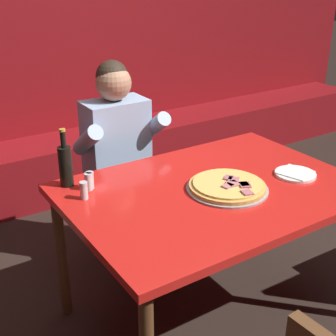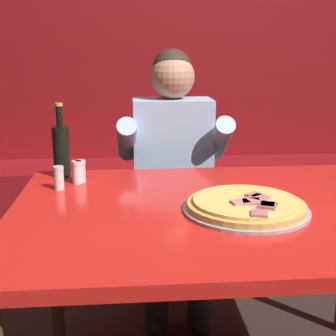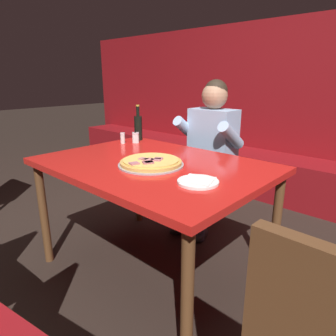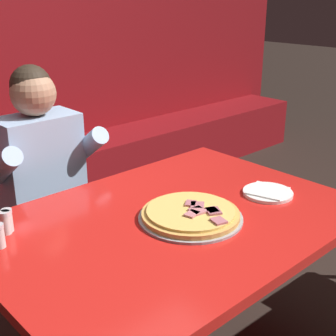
# 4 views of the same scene
# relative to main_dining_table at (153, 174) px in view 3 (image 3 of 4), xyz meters

# --- Properties ---
(ground_plane) EXTENTS (24.00, 24.00, 0.00)m
(ground_plane) POSITION_rel_main_dining_table_xyz_m (0.00, 0.00, -0.70)
(ground_plane) COLOR black
(booth_wall_panel) EXTENTS (6.80, 0.16, 1.90)m
(booth_wall_panel) POSITION_rel_main_dining_table_xyz_m (0.00, 2.18, 0.25)
(booth_wall_panel) COLOR maroon
(booth_wall_panel) RESTS_ON ground_plane
(booth_bench) EXTENTS (6.46, 0.48, 0.46)m
(booth_bench) POSITION_rel_main_dining_table_xyz_m (0.00, 1.86, -0.47)
(booth_bench) COLOR maroon
(booth_bench) RESTS_ON ground_plane
(main_dining_table) EXTENTS (1.41, 1.00, 0.78)m
(main_dining_table) POSITION_rel_main_dining_table_xyz_m (0.00, 0.00, 0.00)
(main_dining_table) COLOR brown
(main_dining_table) RESTS_ON ground_plane
(pizza) EXTENTS (0.40, 0.40, 0.05)m
(pizza) POSITION_rel_main_dining_table_xyz_m (0.04, -0.06, 0.09)
(pizza) COLOR #9E9EA3
(pizza) RESTS_ON main_dining_table
(plate_white_paper) EXTENTS (0.21, 0.21, 0.02)m
(plate_white_paper) POSITION_rel_main_dining_table_xyz_m (0.44, -0.12, 0.08)
(plate_white_paper) COLOR white
(plate_white_paper) RESTS_ON main_dining_table
(beer_bottle) EXTENTS (0.07, 0.07, 0.29)m
(beer_bottle) POSITION_rel_main_dining_table_xyz_m (-0.59, 0.41, 0.19)
(beer_bottle) COLOR black
(beer_bottle) RESTS_ON main_dining_table
(shaker_black_pepper) EXTENTS (0.04, 0.04, 0.09)m
(shaker_black_pepper) POSITION_rel_main_dining_table_xyz_m (-0.50, 0.32, 0.11)
(shaker_black_pepper) COLOR silver
(shaker_black_pepper) RESTS_ON main_dining_table
(shaker_parmesan) EXTENTS (0.04, 0.04, 0.09)m
(shaker_parmesan) POSITION_rel_main_dining_table_xyz_m (-0.52, 0.31, 0.11)
(shaker_parmesan) COLOR silver
(shaker_parmesan) RESTS_ON main_dining_table
(shaker_oregano) EXTENTS (0.04, 0.04, 0.09)m
(shaker_oregano) POSITION_rel_main_dining_table_xyz_m (-0.57, 0.23, 0.11)
(shaker_oregano) COLOR silver
(shaker_oregano) RESTS_ON main_dining_table
(diner_seated_blue_shirt) EXTENTS (0.53, 0.53, 1.27)m
(diner_seated_blue_shirt) POSITION_rel_main_dining_table_xyz_m (-0.11, 0.73, 0.00)
(diner_seated_blue_shirt) COLOR black
(diner_seated_blue_shirt) RESTS_ON ground_plane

